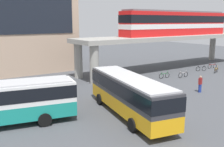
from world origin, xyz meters
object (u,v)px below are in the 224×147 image
object	(u,v)px
bus_main	(129,92)
pedestrian_by_bike_rack	(200,84)
bicycle_silver	(183,75)
bicycle_black	(201,69)
bicycle_blue	(129,79)
bicycle_orange	(216,70)
bicycle_red	(212,66)
bicycle_green	(164,75)
train	(177,23)

from	to	relation	value
bus_main	pedestrian_by_bike_rack	bearing A→B (deg)	5.88
bicycle_silver	bicycle_black	distance (m)	6.17
bicycle_blue	bicycle_orange	bearing A→B (deg)	-9.88
bus_main	bicycle_red	size ratio (longest dim) A/B	6.47
bus_main	bicycle_blue	xyz separation A→B (m)	(7.35, 9.13, -1.63)
bicycle_green	pedestrian_by_bike_rack	world-z (taller)	pedestrian_by_bike_rack
bicycle_green	bicycle_black	bearing A→B (deg)	3.05
bicycle_green	train	bearing A→B (deg)	32.55
bicycle_orange	train	bearing A→B (deg)	104.39
bicycle_red	bicycle_black	bearing A→B (deg)	-173.80
bicycle_blue	bicycle_green	bearing A→B (deg)	-8.05
train	pedestrian_by_bike_rack	distance (m)	16.60
bus_main	bicycle_orange	size ratio (longest dim) A/B	6.57
train	bicycle_silver	xyz separation A→B (m)	(-4.90, -5.83, -6.93)
bicycle_red	train	bearing A→B (deg)	138.88
bicycle_orange	bicycle_silver	xyz separation A→B (m)	(-6.57, 0.65, 0.00)
bicycle_green	bicycle_black	size ratio (longest dim) A/B	1.06
bicycle_black	bicycle_silver	bearing A→B (deg)	-165.39
bicycle_black	bicycle_blue	bearing A→B (deg)	178.71
train	bus_main	world-z (taller)	train
bicycle_silver	pedestrian_by_bike_rack	distance (m)	7.71
bicycle_orange	bicycle_black	bearing A→B (deg)	105.00
bicycle_black	bicycle_green	bearing A→B (deg)	-176.95
bus_main	bicycle_silver	bearing A→B (deg)	25.40
bicycle_silver	bicycle_black	world-z (taller)	same
bicycle_orange	pedestrian_by_bike_rack	bearing A→B (deg)	-153.80
bus_main	pedestrian_by_bike_rack	xyz separation A→B (m)	(10.66, 1.10, -1.12)
train	bicycle_orange	bearing A→B (deg)	-75.61
bicycle_orange	bicycle_red	xyz separation A→B (m)	(2.81, 2.58, 0.00)
bicycle_black	pedestrian_by_bike_rack	world-z (taller)	pedestrian_by_bike_rack
train	pedestrian_by_bike_rack	world-z (taller)	train
bus_main	train	bearing A→B (deg)	32.97
bicycle_green	bicycle_blue	size ratio (longest dim) A/B	1.06
bicycle_blue	bus_main	bearing A→B (deg)	-128.86
bicycle_green	bicycle_blue	distance (m)	5.47
bicycle_red	bicycle_blue	xyz separation A→B (m)	(-17.31, -0.06, 0.00)
train	bicycle_blue	world-z (taller)	train
bus_main	bicycle_black	bearing A→B (deg)	22.52
bus_main	bicycle_red	xyz separation A→B (m)	(24.66, 9.18, -1.63)
bus_main	bicycle_red	distance (m)	26.36
bus_main	bicycle_blue	world-z (taller)	bus_main
train	bicycle_blue	distance (m)	15.11
bus_main	bicycle_green	bearing A→B (deg)	33.21
bicycle_blue	train	bearing A→B (deg)	17.17
bicycle_red	bicycle_black	xyz separation A→B (m)	(-3.40, -0.37, 0.00)
bus_main	bicycle_blue	distance (m)	11.83
bicycle_green	bicycle_silver	xyz separation A→B (m)	(2.51, -1.10, 0.00)
bicycle_silver	bicycle_green	bearing A→B (deg)	156.22
bicycle_green	bicycle_red	distance (m)	11.92
bus_main	bicycle_black	world-z (taller)	bus_main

